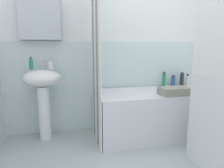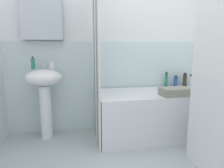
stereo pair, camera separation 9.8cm
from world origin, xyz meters
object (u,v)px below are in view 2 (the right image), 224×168
lotion_bottle (191,81)px  shampoo_bottle (166,80)px  toothbrush_cup (52,65)px  body_wash_bottle (176,82)px  bathtub (155,113)px  soap_dispenser (33,63)px  conditioner_bottle (185,80)px  towel_folded (175,92)px  sink (44,89)px

lotion_bottle → shampoo_bottle: shampoo_bottle is taller
toothbrush_cup → body_wash_bottle: size_ratio=0.59×
bathtub → body_wash_bottle: 0.61m
toothbrush_cup → soap_dispenser: bearing=170.4°
conditioner_bottle → towel_folded: 0.63m
lotion_bottle → toothbrush_cup: bearing=-177.4°
conditioner_bottle → towel_folded: conditioner_bottle is taller
soap_dispenser → body_wash_bottle: 1.93m
conditioner_bottle → body_wash_bottle: bearing=172.6°
body_wash_bottle → towel_folded: size_ratio=0.47×
lotion_bottle → conditioner_bottle: size_ratio=0.85×
toothbrush_cup → bathtub: toothbrush_cup is taller
bathtub → shampoo_bottle: size_ratio=7.09×
toothbrush_cup → lotion_bottle: toothbrush_cup is taller
conditioner_bottle → body_wash_bottle: size_ratio=1.25×
toothbrush_cup → towel_folded: bearing=-16.7°
sink → shampoo_bottle: sink is taller
soap_dispenser → body_wash_bottle: soap_dispenser is taller
conditioner_bottle → towel_folded: (-0.40, -0.49, -0.05)m
bathtub → conditioner_bottle: (0.54, 0.26, 0.38)m
toothbrush_cup → bathtub: 1.43m
lotion_bottle → shampoo_bottle: bearing=179.2°
conditioner_bottle → toothbrush_cup: bearing=-178.0°
sink → bathtub: bearing=-6.6°
sink → toothbrush_cup: bearing=20.9°
soap_dispenser → toothbrush_cup: (0.23, -0.04, -0.02)m
shampoo_bottle → bathtub: bearing=-132.5°
sink → bathtub: size_ratio=0.58×
toothbrush_cup → towel_folded: toothbrush_cup is taller
toothbrush_cup → conditioner_bottle: size_ratio=0.47×
soap_dispenser → toothbrush_cup: soap_dispenser is taller
lotion_bottle → body_wash_bottle: (-0.24, -0.01, -0.00)m
bathtub → body_wash_bottle: size_ratio=9.34×
sink → conditioner_bottle: size_ratio=4.35×
lotion_bottle → towel_folded: size_ratio=0.50×
soap_dispenser → shampoo_bottle: (1.77, 0.05, -0.26)m
conditioner_bottle → lotion_bottle: bearing=12.2°
sink → towel_folded: (1.51, -0.38, -0.02)m
soap_dispenser → towel_folded: 1.73m
toothbrush_cup → conditioner_bottle: toothbrush_cup is taller
conditioner_bottle → shampoo_bottle: bearing=173.9°
lotion_bottle → body_wash_bottle: 0.24m
conditioner_bottle → shampoo_bottle: shampoo_bottle is taller
sink → towel_folded: size_ratio=2.56×
sink → soap_dispenser: size_ratio=5.67×
toothbrush_cup → lotion_bottle: size_ratio=0.55×
soap_dispenser → shampoo_bottle: 1.79m
lotion_bottle → conditioner_bottle: (-0.11, -0.02, 0.01)m
shampoo_bottle → sink: bearing=-175.4°
sink → body_wash_bottle: 1.79m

